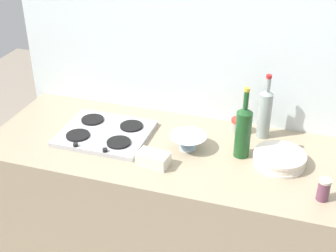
{
  "coord_description": "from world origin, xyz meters",
  "views": [
    {
      "loc": [
        0.58,
        -1.82,
        2.12
      ],
      "look_at": [
        0.0,
        0.0,
        1.02
      ],
      "focal_mm": 49.63,
      "sensor_mm": 36.0,
      "label": 1
    }
  ],
  "objects_px": {
    "condiment_jar_front": "(324,189)",
    "condiment_jar_rear": "(238,126)",
    "plate_stack": "(279,159)",
    "mixing_bowl": "(188,141)",
    "stovetop_hob": "(105,133)",
    "wine_bottle_mid_left": "(265,112)",
    "butter_dish": "(153,159)",
    "wine_bottle_leftmost": "(243,131)"
  },
  "relations": [
    {
      "from": "mixing_bowl",
      "to": "butter_dish",
      "type": "height_order",
      "value": "mixing_bowl"
    },
    {
      "from": "wine_bottle_mid_left",
      "to": "plate_stack",
      "type": "bearing_deg",
      "value": -64.97
    },
    {
      "from": "butter_dish",
      "to": "condiment_jar_rear",
      "type": "relative_size",
      "value": 1.88
    },
    {
      "from": "wine_bottle_leftmost",
      "to": "mixing_bowl",
      "type": "xyz_separation_m",
      "value": [
        -0.26,
        -0.02,
        -0.09
      ]
    },
    {
      "from": "mixing_bowl",
      "to": "condiment_jar_rear",
      "type": "xyz_separation_m",
      "value": [
        0.2,
        0.23,
        -0.0
      ]
    },
    {
      "from": "mixing_bowl",
      "to": "stovetop_hob",
      "type": "bearing_deg",
      "value": -178.66
    },
    {
      "from": "mixing_bowl",
      "to": "condiment_jar_front",
      "type": "height_order",
      "value": "condiment_jar_front"
    },
    {
      "from": "wine_bottle_leftmost",
      "to": "mixing_bowl",
      "type": "bearing_deg",
      "value": -175.44
    },
    {
      "from": "plate_stack",
      "to": "mixing_bowl",
      "type": "xyz_separation_m",
      "value": [
        -0.44,
        0.0,
        0.01
      ]
    },
    {
      "from": "stovetop_hob",
      "to": "condiment_jar_rear",
      "type": "relative_size",
      "value": 5.75
    },
    {
      "from": "plate_stack",
      "to": "condiment_jar_front",
      "type": "bearing_deg",
      "value": -46.2
    },
    {
      "from": "stovetop_hob",
      "to": "condiment_jar_front",
      "type": "height_order",
      "value": "condiment_jar_front"
    },
    {
      "from": "wine_bottle_mid_left",
      "to": "condiment_jar_front",
      "type": "xyz_separation_m",
      "value": [
        0.3,
        -0.43,
        -0.09
      ]
    },
    {
      "from": "butter_dish",
      "to": "wine_bottle_mid_left",
      "type": "bearing_deg",
      "value": 42.64
    },
    {
      "from": "plate_stack",
      "to": "mixing_bowl",
      "type": "relative_size",
      "value": 1.33
    },
    {
      "from": "condiment_jar_front",
      "to": "mixing_bowl",
      "type": "bearing_deg",
      "value": 161.99
    },
    {
      "from": "stovetop_hob",
      "to": "mixing_bowl",
      "type": "height_order",
      "value": "mixing_bowl"
    },
    {
      "from": "stovetop_hob",
      "to": "butter_dish",
      "type": "height_order",
      "value": "butter_dish"
    },
    {
      "from": "stovetop_hob",
      "to": "plate_stack",
      "type": "bearing_deg",
      "value": 0.65
    },
    {
      "from": "stovetop_hob",
      "to": "mixing_bowl",
      "type": "xyz_separation_m",
      "value": [
        0.43,
        0.01,
        0.03
      ]
    },
    {
      "from": "plate_stack",
      "to": "mixing_bowl",
      "type": "distance_m",
      "value": 0.44
    },
    {
      "from": "stovetop_hob",
      "to": "condiment_jar_front",
      "type": "xyz_separation_m",
      "value": [
        1.07,
        -0.2,
        0.04
      ]
    },
    {
      "from": "condiment_jar_rear",
      "to": "wine_bottle_leftmost",
      "type": "bearing_deg",
      "value": -75.91
    },
    {
      "from": "wine_bottle_leftmost",
      "to": "condiment_jar_front",
      "type": "bearing_deg",
      "value": -31.03
    },
    {
      "from": "plate_stack",
      "to": "mixing_bowl",
      "type": "bearing_deg",
      "value": 179.96
    },
    {
      "from": "plate_stack",
      "to": "butter_dish",
      "type": "xyz_separation_m",
      "value": [
        -0.55,
        -0.18,
        0.0
      ]
    },
    {
      "from": "stovetop_hob",
      "to": "butter_dish",
      "type": "relative_size",
      "value": 3.06
    },
    {
      "from": "plate_stack",
      "to": "wine_bottle_leftmost",
      "type": "relative_size",
      "value": 0.69
    },
    {
      "from": "wine_bottle_leftmost",
      "to": "condiment_jar_rear",
      "type": "xyz_separation_m",
      "value": [
        -0.05,
        0.21,
        -0.1
      ]
    },
    {
      "from": "condiment_jar_rear",
      "to": "wine_bottle_mid_left",
      "type": "bearing_deg",
      "value": -1.4
    },
    {
      "from": "wine_bottle_leftmost",
      "to": "butter_dish",
      "type": "xyz_separation_m",
      "value": [
        -0.37,
        -0.2,
        -0.1
      ]
    },
    {
      "from": "wine_bottle_mid_left",
      "to": "stovetop_hob",
      "type": "bearing_deg",
      "value": -162.62
    },
    {
      "from": "plate_stack",
      "to": "condiment_jar_front",
      "type": "height_order",
      "value": "condiment_jar_front"
    },
    {
      "from": "mixing_bowl",
      "to": "condiment_jar_rear",
      "type": "height_order",
      "value": "condiment_jar_rear"
    },
    {
      "from": "stovetop_hob",
      "to": "wine_bottle_mid_left",
      "type": "distance_m",
      "value": 0.81
    },
    {
      "from": "butter_dish",
      "to": "condiment_jar_front",
      "type": "xyz_separation_m",
      "value": [
        0.75,
        -0.03,
        0.02
      ]
    },
    {
      "from": "stovetop_hob",
      "to": "plate_stack",
      "type": "relative_size",
      "value": 1.82
    },
    {
      "from": "condiment_jar_rear",
      "to": "plate_stack",
      "type": "bearing_deg",
      "value": -44.97
    },
    {
      "from": "mixing_bowl",
      "to": "wine_bottle_leftmost",
      "type": "bearing_deg",
      "value": 4.56
    },
    {
      "from": "plate_stack",
      "to": "butter_dish",
      "type": "relative_size",
      "value": 1.68
    },
    {
      "from": "condiment_jar_front",
      "to": "condiment_jar_rear",
      "type": "xyz_separation_m",
      "value": [
        -0.43,
        0.44,
        -0.01
      ]
    },
    {
      "from": "mixing_bowl",
      "to": "condiment_jar_front",
      "type": "distance_m",
      "value": 0.67
    }
  ]
}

